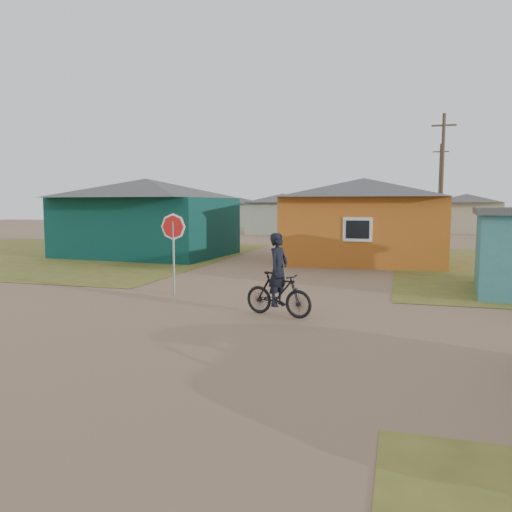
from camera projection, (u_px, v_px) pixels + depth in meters
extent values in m
plane|color=#86664D|center=(199.00, 328.00, 10.92)|extent=(120.00, 120.00, 0.00)
cube|color=olive|center=(53.00, 253.00, 27.20)|extent=(20.00, 18.00, 0.00)
cube|color=#09332E|center=(147.00, 227.00, 26.00)|extent=(8.40, 6.54, 3.00)
pyramid|color=#3A393C|center=(146.00, 188.00, 25.79)|extent=(8.93, 7.08, 1.00)
cube|color=#B15C1B|center=(363.00, 229.00, 23.45)|extent=(7.21, 6.24, 3.00)
pyramid|color=#3A393C|center=(364.00, 188.00, 23.24)|extent=(7.72, 6.76, 0.90)
cube|color=silver|center=(358.00, 229.00, 20.54)|extent=(1.20, 0.06, 1.00)
cube|color=black|center=(358.00, 230.00, 20.51)|extent=(0.95, 0.04, 0.75)
cube|color=gray|center=(283.00, 218.00, 44.91)|extent=(6.49, 5.60, 2.80)
pyramid|color=#3A393C|center=(283.00, 198.00, 44.72)|extent=(7.04, 6.15, 0.80)
cube|color=tan|center=(465.00, 218.00, 46.23)|extent=(6.41, 5.50, 2.80)
pyramid|color=#3A393C|center=(466.00, 198.00, 46.04)|extent=(6.95, 6.05, 0.80)
cube|color=gray|center=(239.00, 215.00, 58.59)|extent=(5.75, 5.28, 2.70)
pyramid|color=#3A393C|center=(239.00, 200.00, 58.41)|extent=(6.28, 5.81, 0.70)
cylinder|color=brown|center=(442.00, 182.00, 29.73)|extent=(0.20, 0.20, 8.00)
cube|color=brown|center=(444.00, 125.00, 29.38)|extent=(1.40, 0.10, 0.10)
cylinder|color=brown|center=(439.00, 189.00, 44.74)|extent=(0.20, 0.20, 8.00)
cube|color=brown|center=(441.00, 152.00, 44.39)|extent=(1.40, 0.10, 0.10)
cylinder|color=gray|center=(174.00, 258.00, 14.83)|extent=(0.06, 0.06, 2.18)
imported|color=black|center=(278.00, 294.00, 12.06)|extent=(1.86, 0.96, 1.07)
imported|color=black|center=(278.00, 270.00, 12.00)|extent=(0.58, 0.73, 1.76)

